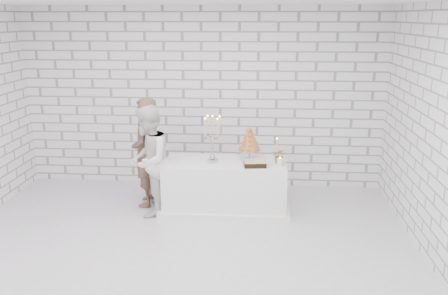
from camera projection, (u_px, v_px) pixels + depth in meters
ground at (178, 251)px, 5.83m from camera, size 6.00×5.00×0.01m
wall_back at (202, 98)px, 7.83m from camera, size 6.00×0.01×3.00m
wall_front at (106, 229)px, 3.03m from camera, size 6.00×0.01×3.00m
wall_right at (442, 140)px, 5.20m from camera, size 0.01×5.00×3.00m
cake_table at (225, 185)px, 7.04m from camera, size 1.80×0.80×0.75m
groom at (145, 152)px, 7.10m from camera, size 0.46×0.65×1.67m
bride at (148, 161)px, 6.77m from camera, size 0.62×0.79×1.62m
candelabra at (213, 139)px, 6.82m from camera, size 0.31×0.31×0.71m
croquembouche at (249, 143)px, 6.96m from camera, size 0.40×0.40×0.51m
chocolate_cake at (255, 164)px, 6.71m from camera, size 0.34×0.26×0.08m
pillar_candle at (280, 162)px, 6.70m from camera, size 0.10×0.10×0.12m
extra_taper at (277, 150)px, 6.97m from camera, size 0.08×0.08×0.32m
flowers at (280, 156)px, 6.81m from camera, size 0.25×0.24×0.24m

